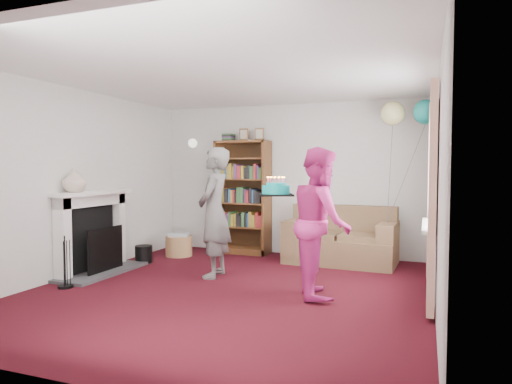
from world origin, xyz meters
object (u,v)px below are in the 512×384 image
at_px(bookcase, 243,198).
at_px(person_magenta, 321,222).
at_px(sofa, 341,241).
at_px(birthday_cake, 276,190).
at_px(person_striped, 214,212).

height_order(bookcase, person_magenta, bookcase).
distance_m(sofa, person_magenta, 1.97).
xyz_separation_m(sofa, birthday_cake, (-0.44, -1.87, 0.86)).
distance_m(sofa, birthday_cake, 2.11).
relative_size(bookcase, person_striped, 1.23).
height_order(bookcase, sofa, bookcase).
distance_m(person_striped, birthday_cake, 1.09).
distance_m(person_striped, person_magenta, 1.56).
xyz_separation_m(bookcase, sofa, (1.71, -0.23, -0.61)).
distance_m(bookcase, person_magenta, 2.79).
bearing_deg(bookcase, person_magenta, -49.78).
xyz_separation_m(sofa, person_striped, (-1.42, -1.50, 0.53)).
height_order(bookcase, birthday_cake, bookcase).
bearing_deg(bookcase, birthday_cake, -59.09).
bearing_deg(person_striped, sofa, 129.34).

